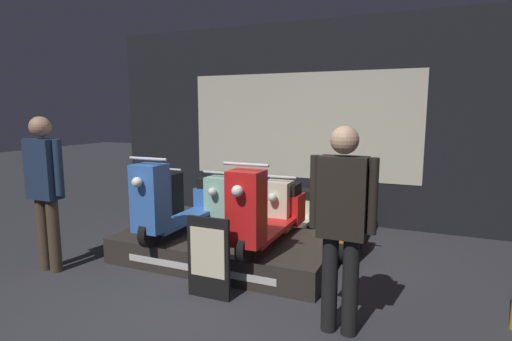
{
  "coord_description": "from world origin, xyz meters",
  "views": [
    {
      "loc": [
        1.9,
        -2.69,
        1.8
      ],
      "look_at": [
        -0.1,
        2.02,
        1.03
      ],
      "focal_mm": 28.0,
      "sensor_mm": 36.0,
      "label": 1
    }
  ],
  "objects_px": {
    "scooter_display_right": "(268,211)",
    "scooter_backrow_2": "(292,213)",
    "scooter_backrow_3": "(352,219)",
    "price_sign_board": "(208,258)",
    "scooter_backrow_1": "(239,207)",
    "scooter_display_left": "(181,202)",
    "person_right_browsing": "(342,217)",
    "person_left_browsing": "(45,183)",
    "scooter_backrow_0": "(191,202)"
  },
  "relations": [
    {
      "from": "person_right_browsing",
      "to": "person_left_browsing",
      "type": "bearing_deg",
      "value": 180.0
    },
    {
      "from": "scooter_backrow_3",
      "to": "scooter_backrow_0",
      "type": "bearing_deg",
      "value": 180.0
    },
    {
      "from": "person_left_browsing",
      "to": "scooter_display_right",
      "type": "bearing_deg",
      "value": 23.39
    },
    {
      "from": "scooter_backrow_3",
      "to": "person_right_browsing",
      "type": "distance_m",
      "value": 2.24
    },
    {
      "from": "scooter_backrow_3",
      "to": "price_sign_board",
      "type": "xyz_separation_m",
      "value": [
        -1.01,
        -2.04,
        0.03
      ]
    },
    {
      "from": "scooter_backrow_1",
      "to": "price_sign_board",
      "type": "bearing_deg",
      "value": -72.27
    },
    {
      "from": "scooter_backrow_0",
      "to": "price_sign_board",
      "type": "relative_size",
      "value": 2.2
    },
    {
      "from": "person_left_browsing",
      "to": "price_sign_board",
      "type": "bearing_deg",
      "value": 3.09
    },
    {
      "from": "scooter_backrow_3",
      "to": "person_right_browsing",
      "type": "xyz_separation_m",
      "value": [
        0.27,
        -2.15,
        0.59
      ]
    },
    {
      "from": "scooter_backrow_1",
      "to": "price_sign_board",
      "type": "distance_m",
      "value": 2.14
    },
    {
      "from": "scooter_display_left",
      "to": "person_right_browsing",
      "type": "distance_m",
      "value": 2.39
    },
    {
      "from": "scooter_backrow_1",
      "to": "scooter_backrow_3",
      "type": "xyz_separation_m",
      "value": [
        1.66,
        0.0,
        0.0
      ]
    },
    {
      "from": "scooter_backrow_1",
      "to": "scooter_backrow_2",
      "type": "xyz_separation_m",
      "value": [
        0.83,
        0.0,
        0.0
      ]
    },
    {
      "from": "scooter_backrow_1",
      "to": "scooter_backrow_3",
      "type": "relative_size",
      "value": 1.0
    },
    {
      "from": "price_sign_board",
      "to": "person_right_browsing",
      "type": "bearing_deg",
      "value": -4.82
    },
    {
      "from": "scooter_backrow_1",
      "to": "price_sign_board",
      "type": "height_order",
      "value": "scooter_backrow_1"
    },
    {
      "from": "scooter_backrow_3",
      "to": "person_left_browsing",
      "type": "height_order",
      "value": "person_left_browsing"
    },
    {
      "from": "scooter_backrow_3",
      "to": "price_sign_board",
      "type": "relative_size",
      "value": 2.2
    },
    {
      "from": "scooter_backrow_0",
      "to": "scooter_backrow_3",
      "type": "xyz_separation_m",
      "value": [
        2.5,
        0.0,
        0.0
      ]
    },
    {
      "from": "scooter_display_right",
      "to": "scooter_backrow_3",
      "type": "height_order",
      "value": "scooter_display_right"
    },
    {
      "from": "scooter_display_right",
      "to": "person_left_browsing",
      "type": "relative_size",
      "value": 1.02
    },
    {
      "from": "scooter_backrow_2",
      "to": "price_sign_board",
      "type": "xyz_separation_m",
      "value": [
        -0.18,
        -2.04,
        0.03
      ]
    },
    {
      "from": "scooter_backrow_1",
      "to": "person_right_browsing",
      "type": "relative_size",
      "value": 1.05
    },
    {
      "from": "scooter_backrow_0",
      "to": "scooter_backrow_2",
      "type": "xyz_separation_m",
      "value": [
        1.66,
        0.0,
        0.0
      ]
    },
    {
      "from": "price_sign_board",
      "to": "scooter_display_left",
      "type": "bearing_deg",
      "value": 135.37
    },
    {
      "from": "scooter_backrow_2",
      "to": "person_left_browsing",
      "type": "relative_size",
      "value": 1.02
    },
    {
      "from": "scooter_backrow_3",
      "to": "scooter_backrow_2",
      "type": "bearing_deg",
      "value": 180.0
    },
    {
      "from": "scooter_display_right",
      "to": "scooter_backrow_2",
      "type": "xyz_separation_m",
      "value": [
        -0.09,
        1.17,
        -0.3
      ]
    },
    {
      "from": "scooter_display_right",
      "to": "scooter_backrow_0",
      "type": "height_order",
      "value": "scooter_display_right"
    },
    {
      "from": "scooter_backrow_1",
      "to": "scooter_display_left",
      "type": "bearing_deg",
      "value": -101.21
    },
    {
      "from": "scooter_backrow_0",
      "to": "price_sign_board",
      "type": "height_order",
      "value": "scooter_backrow_0"
    },
    {
      "from": "scooter_backrow_2",
      "to": "person_right_browsing",
      "type": "bearing_deg",
      "value": -62.93
    },
    {
      "from": "scooter_backrow_2",
      "to": "price_sign_board",
      "type": "height_order",
      "value": "scooter_backrow_2"
    },
    {
      "from": "scooter_display_right",
      "to": "scooter_backrow_2",
      "type": "distance_m",
      "value": 1.21
    },
    {
      "from": "scooter_display_right",
      "to": "scooter_backrow_1",
      "type": "xyz_separation_m",
      "value": [
        -0.92,
        1.17,
        -0.3
      ]
    },
    {
      "from": "scooter_display_left",
      "to": "price_sign_board",
      "type": "distance_m",
      "value": 1.27
    },
    {
      "from": "scooter_display_left",
      "to": "scooter_backrow_2",
      "type": "xyz_separation_m",
      "value": [
        1.06,
        1.17,
        -0.3
      ]
    },
    {
      "from": "scooter_backrow_3",
      "to": "price_sign_board",
      "type": "bearing_deg",
      "value": -116.38
    },
    {
      "from": "scooter_display_right",
      "to": "scooter_backrow_3",
      "type": "distance_m",
      "value": 1.42
    },
    {
      "from": "scooter_backrow_2",
      "to": "scooter_backrow_0",
      "type": "bearing_deg",
      "value": 180.0
    },
    {
      "from": "person_left_browsing",
      "to": "price_sign_board",
      "type": "distance_m",
      "value": 2.09
    },
    {
      "from": "person_left_browsing",
      "to": "person_right_browsing",
      "type": "bearing_deg",
      "value": -0.0
    },
    {
      "from": "scooter_backrow_1",
      "to": "person_left_browsing",
      "type": "distance_m",
      "value": 2.61
    },
    {
      "from": "scooter_backrow_0",
      "to": "scooter_backrow_2",
      "type": "relative_size",
      "value": 1.0
    },
    {
      "from": "scooter_backrow_1",
      "to": "scooter_backrow_2",
      "type": "bearing_deg",
      "value": 0.0
    },
    {
      "from": "scooter_backrow_2",
      "to": "scooter_backrow_3",
      "type": "height_order",
      "value": "same"
    },
    {
      "from": "scooter_display_right",
      "to": "scooter_backrow_2",
      "type": "bearing_deg",
      "value": 94.47
    },
    {
      "from": "scooter_backrow_0",
      "to": "person_right_browsing",
      "type": "bearing_deg",
      "value": -37.87
    },
    {
      "from": "scooter_backrow_1",
      "to": "price_sign_board",
      "type": "relative_size",
      "value": 2.2
    },
    {
      "from": "scooter_backrow_3",
      "to": "price_sign_board",
      "type": "height_order",
      "value": "scooter_backrow_3"
    }
  ]
}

